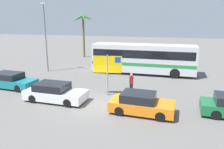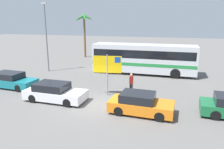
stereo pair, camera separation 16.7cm
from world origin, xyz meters
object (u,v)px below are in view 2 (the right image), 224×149
(bus_front_coach, at_px, (144,57))
(car_teal, at_px, (11,80))
(ferry_sign, at_px, (108,66))
(car_white, at_px, (55,92))
(pedestrian_by_bus, at_px, (131,82))
(car_orange, at_px, (140,104))

(bus_front_coach, distance_m, car_teal, 13.21)
(ferry_sign, xyz_separation_m, car_white, (-3.37, -2.23, -1.69))
(car_white, relative_size, pedestrian_by_bus, 2.74)
(car_white, relative_size, car_teal, 0.97)
(bus_front_coach, distance_m, car_orange, 10.54)
(car_white, bearing_deg, bus_front_coach, 64.40)
(pedestrian_by_bus, bearing_deg, ferry_sign, -29.02)
(bus_front_coach, xyz_separation_m, car_white, (-5.02, -9.93, -1.15))
(ferry_sign, bearing_deg, car_teal, 174.64)
(ferry_sign, distance_m, car_teal, 8.87)
(ferry_sign, bearing_deg, car_orange, -50.62)
(car_teal, bearing_deg, pedestrian_by_bus, 11.21)
(pedestrian_by_bus, bearing_deg, car_orange, 50.67)
(bus_front_coach, height_order, car_orange, bus_front_coach)
(car_teal, height_order, pedestrian_by_bus, pedestrian_by_bus)
(car_orange, xyz_separation_m, pedestrian_by_bus, (-1.30, 3.65, 0.32))
(car_orange, bearing_deg, bus_front_coach, 99.92)
(ferry_sign, relative_size, pedestrian_by_bus, 1.96)
(car_white, bearing_deg, car_orange, -3.02)
(ferry_sign, height_order, pedestrian_by_bus, ferry_sign)
(bus_front_coach, bearing_deg, pedestrian_by_bus, -89.99)
(car_white, height_order, pedestrian_by_bus, pedestrian_by_bus)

